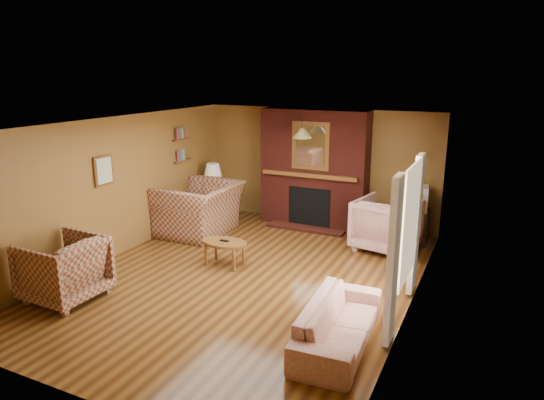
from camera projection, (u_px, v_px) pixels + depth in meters
The scene contains 20 objects.
floor at pixel (245, 277), 7.60m from camera, with size 6.50×6.50×0.00m, color #3F220D.
ceiling at pixel (243, 124), 6.98m from camera, with size 6.50×6.50×0.00m, color white.
wall_back at pixel (319, 166), 10.13m from camera, with size 6.50×6.50×0.00m, color brown.
wall_front at pixel (75, 288), 4.46m from camera, with size 6.50×6.50×0.00m, color brown.
wall_left at pixel (117, 187), 8.33m from camera, with size 6.50×6.50×0.00m, color brown.
wall_right at pixel (414, 226), 6.26m from camera, with size 6.50×6.50×0.00m, color brown.
fireplace at pixel (314, 170), 9.90m from camera, with size 2.20×0.82×2.40m.
window_right at pixel (407, 235), 6.12m from camera, with size 0.10×1.85×2.00m.
bookshelf at pixel (183, 146), 9.84m from camera, with size 0.09×0.55×0.71m.
botanical_print at pixel (103, 171), 7.96m from camera, with size 0.05×0.40×0.50m.
pendant_light at pixel (302, 133), 9.09m from camera, with size 0.36×0.36×0.48m.
plaid_loveseat at pixel (200, 209), 9.58m from camera, with size 1.53×1.34×0.99m, color maroon.
plaid_armchair at pixel (64, 269), 6.79m from camera, with size 0.97×1.00×0.91m, color maroon.
floral_sofa at pixel (339, 323), 5.71m from camera, with size 1.80×0.71×0.53m, color #BBAC91.
floral_armchair at pixel (386, 225), 8.67m from camera, with size 1.01×1.04×0.95m, color #BBAC91.
coffee_table at pixel (224, 245), 7.98m from camera, with size 0.80×0.50×0.44m.
side_table at pixel (214, 206), 10.54m from camera, with size 0.43×0.43×0.58m, color brown.
table_lamp at pixel (213, 177), 10.37m from camera, with size 0.40×0.40×0.65m.
tv_stand at pixel (412, 226), 9.12m from camera, with size 0.58×0.52×0.63m, color black.
crt_tv at pixel (414, 198), 8.97m from camera, with size 0.56×0.56×0.45m.
Camera 1 is at (3.40, -6.17, 3.14)m, focal length 32.00 mm.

